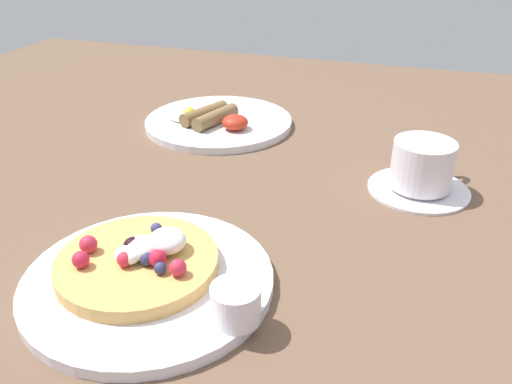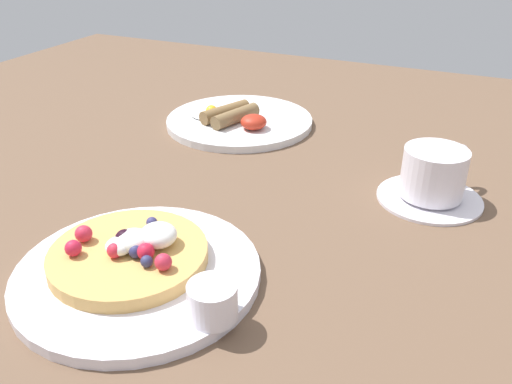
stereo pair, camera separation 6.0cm
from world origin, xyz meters
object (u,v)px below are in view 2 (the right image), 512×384
(breakfast_plate, at_px, (240,121))
(syrup_ramekin, at_px, (213,301))
(coffee_cup, at_px, (435,171))
(coffee_saucer, at_px, (429,197))
(pancake_plate, at_px, (138,273))

(breakfast_plate, bearing_deg, syrup_ramekin, -66.66)
(coffee_cup, bearing_deg, breakfast_plate, 157.93)
(coffee_saucer, bearing_deg, coffee_cup, 61.69)
(breakfast_plate, height_order, coffee_saucer, breakfast_plate)
(pancake_plate, relative_size, breakfast_plate, 0.99)
(pancake_plate, relative_size, coffee_saucer, 1.87)
(pancake_plate, height_order, coffee_saucer, pancake_plate)
(coffee_cup, bearing_deg, pancake_plate, -130.02)
(pancake_plate, xyz_separation_m, syrup_ramekin, (0.10, -0.03, 0.02))
(syrup_ramekin, xyz_separation_m, coffee_cup, (0.14, 0.32, 0.01))
(syrup_ramekin, height_order, coffee_cup, coffee_cup)
(coffee_saucer, distance_m, coffee_cup, 0.04)
(pancake_plate, bearing_deg, syrup_ramekin, -16.86)
(breakfast_plate, relative_size, coffee_saucer, 1.88)
(pancake_plate, distance_m, breakfast_plate, 0.43)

